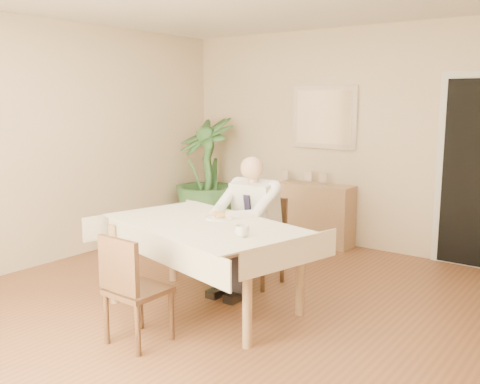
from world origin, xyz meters
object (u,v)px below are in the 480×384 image
Objects in this scene: dining_table at (204,233)px; potted_palm at (206,175)px; seated_man at (246,217)px; chair_far at (263,235)px; coffee_mug at (242,231)px; sideboard at (316,214)px; chair_near at (130,285)px.

dining_table is 1.27× the size of potted_palm.
chair_far is at bearing 90.00° from seated_man.
potted_palm is at bearing 143.34° from dining_table.
coffee_mug is at bearing -55.39° from seated_man.
potted_palm is (-1.76, 1.51, 0.07)m from seated_man.
dining_table reaches higher than sideboard.
potted_palm is (-1.49, -0.33, 0.39)m from sideboard.
sideboard is 1.57m from potted_palm.
chair_near is 1.45m from seated_man.
dining_table is 17.73× the size of coffee_mug.
chair_far reaches higher than dining_table.
potted_palm is at bearing 139.70° from chair_far.
potted_palm reaches higher than seated_man.
seated_man is 11.34× the size of coffee_mug.
potted_palm is (-1.76, 2.11, 0.10)m from dining_table.
coffee_mug is at bearing -72.40° from sideboard.
seated_man is at bearing 92.31° from chair_near.
coffee_mug is at bearing 53.34° from chair_near.
coffee_mug is (0.54, -0.18, 0.13)m from dining_table.
potted_palm is at bearing 135.05° from coffee_mug.
chair_near is at bearing -94.33° from chair_far.
coffee_mug is 0.07× the size of potted_palm.
chair_near is 3.29m from sideboard.
dining_table is 2.09× the size of sideboard.
potted_palm reaches higher than dining_table.
potted_palm reaches higher than coffee_mug.
chair_far is at bearing -35.03° from potted_palm.
coffee_mug is 2.77m from sideboard.
dining_table is at bearing -95.26° from chair_far.
seated_man reaches higher than chair_far.
coffee_mug is (0.54, -1.06, 0.33)m from chair_far.
sideboard is at bearing 94.59° from chair_far.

